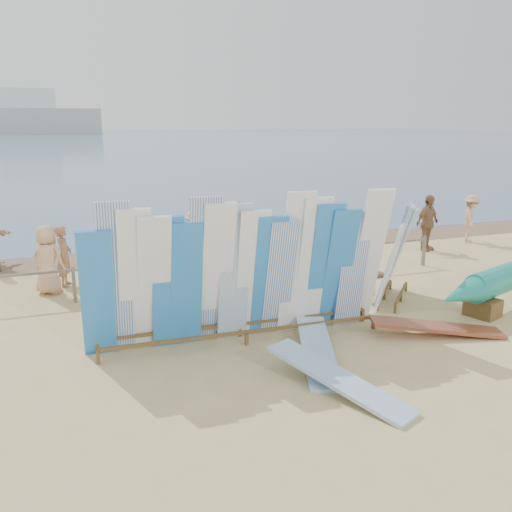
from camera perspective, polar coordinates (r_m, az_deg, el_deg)
name	(u,v)px	position (r m, az deg, el deg)	size (l,w,h in m)	color
ground	(276,324)	(11.73, 2.12, -7.18)	(160.00, 160.00, 0.00)	tan
ocean	(74,139)	(138.25, -18.65, 11.59)	(320.00, 240.00, 0.02)	slate
wet_sand_strip	(196,251)	(18.31, -6.36, 0.56)	(40.00, 2.60, 0.01)	brown
distant_ship	(27,117)	(190.29, -23.00, 13.31)	(45.00, 8.00, 14.00)	#999EA3
fence	(233,262)	(14.23, -2.39, -0.68)	(12.08, 0.08, 0.90)	#736857
main_surfboard_rack	(243,276)	(10.45, -1.39, -2.08)	(6.04, 1.10, 2.97)	brown
side_surfboard_rack	(395,257)	(13.31, 14.44, -0.07)	(1.88, 1.96, 2.44)	brown
vendor_table	(370,286)	(13.49, 11.94, -3.10)	(0.85, 0.68, 1.01)	brown
flat_board_b	(317,358)	(10.22, 6.46, -10.60)	(0.56, 2.70, 0.07)	#82AAD0
flat_board_c	(436,335)	(11.73, 18.43, -7.93)	(0.56, 2.70, 0.07)	brown
flat_board_a	(337,391)	(9.11, 8.56, -13.89)	(0.56, 2.70, 0.07)	#82AAD0
beach_chair_left	(223,265)	(15.36, -3.45, -1.00)	(0.79, 0.80, 0.90)	#B12012
beach_chair_right	(230,264)	(15.37, -2.76, -0.90)	(0.87, 0.87, 0.97)	#B12012
stroller	(301,250)	(16.30, 4.72, 0.64)	(0.70, 0.93, 1.19)	#B12012
beachgoer_extra_0	(471,219)	(20.81, 21.70, 3.69)	(1.11, 0.46, 1.71)	tan
beachgoer_10	(427,223)	(18.91, 17.59, 3.33)	(1.10, 0.48, 1.88)	#8C6042
beachgoer_9	(314,225)	(18.14, 6.10, 3.25)	(1.12, 0.46, 1.73)	tan
beachgoer_0	(48,260)	(14.46, -21.09, -0.37)	(0.86, 0.41, 1.76)	tan
beachgoer_8	(326,232)	(17.13, 7.38, 2.51)	(0.83, 0.40, 1.70)	beige
beachgoer_3	(193,236)	(16.88, -6.61, 2.09)	(1.00, 0.41, 1.55)	tan
beachgoer_7	(296,233)	(16.90, 4.23, 2.39)	(0.61, 0.34, 1.68)	#8C6042
beachgoer_1	(64,256)	(15.01, -19.55, -0.01)	(0.59, 0.32, 1.62)	#8C6042
beachgoer_4	(164,255)	(14.56, -9.69, 0.09)	(0.91, 0.40, 1.56)	#8C6042
beachgoer_5	(235,226)	(18.05, -2.22, 3.22)	(1.58, 0.51, 1.71)	beige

